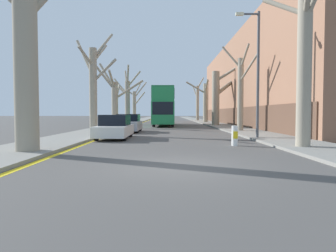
{
  "coord_description": "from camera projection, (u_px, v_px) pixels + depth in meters",
  "views": [
    {
      "loc": [
        -0.22,
        -8.54,
        1.54
      ],
      "look_at": [
        -0.36,
        22.24,
        0.2
      ],
      "focal_mm": 32.0,
      "sensor_mm": 36.0,
      "label": 1
    }
  ],
  "objects": [
    {
      "name": "ground_plane",
      "position": [
        177.0,
        166.0,
        8.6
      ],
      "size": [
        300.0,
        300.0,
        0.0
      ],
      "primitive_type": "plane",
      "color": "#4C4947"
    },
    {
      "name": "sidewalk_left",
      "position": [
        139.0,
        121.0,
        58.58
      ],
      "size": [
        3.11,
        120.0,
        0.12
      ],
      "primitive_type": "cube",
      "color": "gray",
      "rests_on": "ground"
    },
    {
      "name": "sidewalk_right",
      "position": [
        201.0,
        121.0,
        58.52
      ],
      "size": [
        3.11,
        120.0,
        0.12
      ],
      "primitive_type": "cube",
      "color": "gray",
      "rests_on": "ground"
    },
    {
      "name": "building_facade_right",
      "position": [
        271.0,
        83.0,
        37.68
      ],
      "size": [
        10.08,
        45.56,
        10.73
      ],
      "color": "#93664C",
      "rests_on": "ground"
    },
    {
      "name": "kerb_line_stripe",
      "position": [
        148.0,
        121.0,
        58.57
      ],
      "size": [
        0.24,
        120.0,
        0.01
      ],
      "primitive_type": "cube",
      "color": "yellow",
      "rests_on": "ground"
    },
    {
      "name": "street_tree_left_0",
      "position": [
        26.0,
        39.0,
        11.09
      ],
      "size": [
        4.3,
        3.54,
        8.82
      ],
      "color": "gray",
      "rests_on": "ground"
    },
    {
      "name": "street_tree_left_1",
      "position": [
        95.0,
        84.0,
        21.15
      ],
      "size": [
        3.22,
        3.98,
        7.7
      ],
      "color": "gray",
      "rests_on": "ground"
    },
    {
      "name": "street_tree_left_2",
      "position": [
        116.0,
        99.0,
        30.47
      ],
      "size": [
        4.79,
        4.86,
        6.73
      ],
      "color": "gray",
      "rests_on": "ground"
    },
    {
      "name": "street_tree_left_3",
      "position": [
        129.0,
        98.0,
        39.86
      ],
      "size": [
        3.9,
        3.66,
        7.7
      ],
      "color": "gray",
      "rests_on": "ground"
    },
    {
      "name": "street_tree_left_4",
      "position": [
        136.0,
        104.0,
        48.94
      ],
      "size": [
        3.52,
        3.84,
        6.74
      ],
      "color": "gray",
      "rests_on": "ground"
    },
    {
      "name": "street_tree_right_0",
      "position": [
        306.0,
        49.0,
        12.6
      ],
      "size": [
        2.69,
        4.59,
        8.43
      ],
      "color": "gray",
      "rests_on": "ground"
    },
    {
      "name": "street_tree_right_1",
      "position": [
        242.0,
        91.0,
        24.22
      ],
      "size": [
        2.18,
        3.44,
        7.06
      ],
      "color": "gray",
      "rests_on": "ground"
    },
    {
      "name": "street_tree_right_2",
      "position": [
        218.0,
        96.0,
        35.97
      ],
      "size": [
        3.02,
        2.79,
        7.02
      ],
      "color": "gray",
      "rests_on": "ground"
    },
    {
      "name": "street_tree_right_3",
      "position": [
        206.0,
        101.0,
        47.6
      ],
      "size": [
        3.5,
        2.28,
        6.76
      ],
      "color": "gray",
      "rests_on": "ground"
    },
    {
      "name": "street_tree_right_4",
      "position": [
        199.0,
        101.0,
        59.33
      ],
      "size": [
        2.14,
        2.78,
        8.55
      ],
      "color": "gray",
      "rests_on": "ground"
    },
    {
      "name": "double_decker_bus",
      "position": [
        165.0,
        105.0,
        36.56
      ],
      "size": [
        2.45,
        11.72,
        4.42
      ],
      "color": "#1E7F47",
      "rests_on": "ground"
    },
    {
      "name": "parked_car_0",
      "position": [
        116.0,
        127.0,
        18.04
      ],
      "size": [
        1.79,
        4.51,
        1.43
      ],
      "color": "silver",
      "rests_on": "ground"
    },
    {
      "name": "parked_car_1",
      "position": [
        130.0,
        123.0,
        24.25
      ],
      "size": [
        1.89,
        4.39,
        1.45
      ],
      "color": "#9EA3AD",
      "rests_on": "ground"
    },
    {
      "name": "lamp_post",
      "position": [
        258.0,
        68.0,
        17.22
      ],
      "size": [
        1.4,
        0.2,
        7.36
      ],
      "color": "#4C4F54",
      "rests_on": "ground"
    },
    {
      "name": "traffic_bollard",
      "position": [
        236.0,
        136.0,
        14.01
      ],
      "size": [
        0.3,
        0.31,
        0.94
      ],
      "color": "white",
      "rests_on": "ground"
    }
  ]
}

